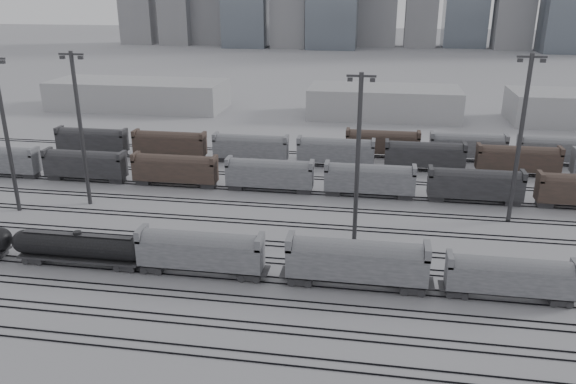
% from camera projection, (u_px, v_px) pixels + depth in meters
% --- Properties ---
extents(ground, '(900.00, 900.00, 0.00)m').
position_uv_depth(ground, '(293.00, 286.00, 66.19)').
color(ground, '#B2B1B6').
rests_on(ground, ground).
extents(tracks, '(220.00, 71.50, 0.16)m').
position_uv_depth(tracks, '(311.00, 227.00, 82.37)').
color(tracks, black).
rests_on(tracks, ground).
extents(tank_car_b, '(17.94, 2.99, 4.43)m').
position_uv_depth(tank_car_b, '(79.00, 247.00, 70.39)').
color(tank_car_b, '#242426').
rests_on(tank_car_b, ground).
extents(hopper_car_a, '(15.45, 3.07, 5.52)m').
position_uv_depth(hopper_car_a, '(200.00, 250.00, 67.68)').
color(hopper_car_a, '#242426').
rests_on(hopper_car_a, ground).
extents(hopper_car_b, '(16.39, 3.26, 5.86)m').
position_uv_depth(hopper_car_b, '(357.00, 260.00, 64.75)').
color(hopper_car_b, '#242426').
rests_on(hopper_car_b, ground).
extents(hopper_car_c, '(13.98, 2.78, 5.00)m').
position_uv_depth(hopper_car_c, '(510.00, 275.00, 62.34)').
color(hopper_car_c, '#242426').
rests_on(hopper_car_c, ground).
extents(light_mast_a, '(3.85, 0.62, 24.04)m').
position_uv_depth(light_mast_a, '(6.00, 132.00, 84.40)').
color(light_mast_a, '#353538').
rests_on(light_mast_a, ground).
extents(light_mast_b, '(3.89, 0.62, 24.33)m').
position_uv_depth(light_mast_b, '(80.00, 126.00, 87.00)').
color(light_mast_b, '#353538').
rests_on(light_mast_b, ground).
extents(light_mast_c, '(3.73, 0.60, 23.28)m').
position_uv_depth(light_mast_c, '(358.00, 157.00, 73.29)').
color(light_mast_c, '#353538').
rests_on(light_mast_c, ground).
extents(light_mast_d, '(3.97, 0.63, 24.78)m').
position_uv_depth(light_mast_d, '(520.00, 136.00, 80.14)').
color(light_mast_d, '#353538').
rests_on(light_mast_d, ground).
extents(bg_string_near, '(151.00, 3.00, 5.60)m').
position_uv_depth(bg_string_near, '(369.00, 181.00, 93.66)').
color(bg_string_near, gray).
rests_on(bg_string_near, ground).
extents(bg_string_mid, '(151.00, 3.00, 5.60)m').
position_uv_depth(bg_string_mid, '(425.00, 157.00, 106.96)').
color(bg_string_mid, '#242426').
rests_on(bg_string_mid, ground).
extents(bg_string_far, '(66.00, 3.00, 5.60)m').
position_uv_depth(bg_string_far, '(512.00, 149.00, 111.71)').
color(bg_string_far, '#4B3830').
rests_on(bg_string_far, ground).
extents(warehouse_left, '(50.00, 18.00, 8.00)m').
position_uv_depth(warehouse_left, '(138.00, 95.00, 161.98)').
color(warehouse_left, '#ABABAE').
rests_on(warehouse_left, ground).
extents(warehouse_mid, '(40.00, 18.00, 8.00)m').
position_uv_depth(warehouse_mid, '(384.00, 102.00, 151.32)').
color(warehouse_mid, '#ABABAE').
rests_on(warehouse_mid, ground).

